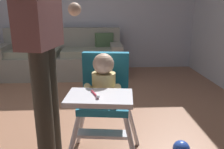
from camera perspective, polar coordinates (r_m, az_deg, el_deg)
The scene contains 6 objects.
ground at distance 2.44m, azimuth -13.27°, elevation -15.32°, with size 6.32×6.87×0.10m, color #A06C51.
wall_far at distance 4.73m, azimuth -8.73°, elevation 17.48°, with size 5.52×0.06×2.65m, color silver.
couch at distance 4.34m, azimuth -12.34°, elevation 4.15°, with size 2.20×0.86×0.86m.
high_chair at distance 1.68m, azimuth -2.00°, elevation -4.16°, with size 0.67×0.78×0.92m.
adult_standing at distance 1.74m, azimuth -17.20°, elevation 7.31°, with size 0.51×0.57×1.69m.
toy_ball at distance 2.09m, azimuth 17.05°, elevation -17.49°, with size 0.14×0.14×0.14m, color #284CB7.
Camera 1 is at (0.43, -2.05, 1.21)m, focal length 36.28 mm.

